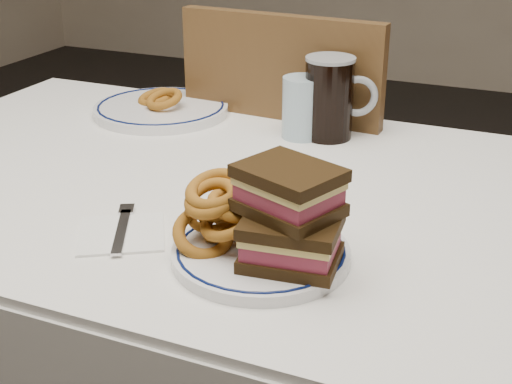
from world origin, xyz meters
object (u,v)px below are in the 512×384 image
at_px(main_plate, 261,253).
at_px(reuben_sandwich, 290,216).
at_px(chair_far, 300,193).
at_px(far_plate, 161,109).
at_px(beer_mug, 331,97).

xyz_separation_m(main_plate, reuben_sandwich, (0.04, -0.01, 0.07)).
bearing_deg(chair_far, far_plate, -141.16).
relative_size(beer_mug, far_plate, 0.55).
bearing_deg(far_plate, main_plate, -48.44).
distance_m(reuben_sandwich, far_plate, 0.71).
relative_size(reuben_sandwich, far_plate, 0.52).
bearing_deg(reuben_sandwich, far_plate, 133.60).
height_order(reuben_sandwich, far_plate, reuben_sandwich).
relative_size(reuben_sandwich, beer_mug, 0.95).
distance_m(main_plate, far_plate, 0.67).
xyz_separation_m(chair_far, main_plate, (0.19, -0.70, 0.23)).
bearing_deg(beer_mug, chair_far, 122.49).
relative_size(main_plate, reuben_sandwich, 1.59).
xyz_separation_m(chair_far, reuben_sandwich, (0.24, -0.71, 0.30)).
xyz_separation_m(main_plate, far_plate, (-0.44, 0.50, 0.00)).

